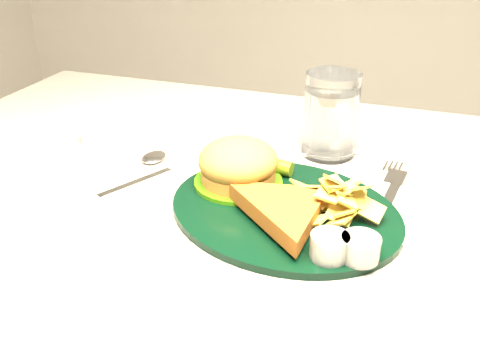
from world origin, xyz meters
name	(u,v)px	position (x,y,z in m)	size (l,w,h in m)	color
dinner_plate	(285,190)	(0.01, -0.02, 0.78)	(0.29, 0.24, 0.06)	black
water_glass	(331,115)	(0.03, 0.16, 0.81)	(0.08, 0.08, 0.12)	white
fork_napkin	(384,207)	(0.12, 0.02, 0.76)	(0.14, 0.19, 0.01)	white
spoon	(135,181)	(-0.19, -0.02, 0.76)	(0.04, 0.15, 0.01)	white
ramekin	(95,134)	(-0.32, 0.09, 0.76)	(0.04, 0.04, 0.03)	white
wrapped_straw	(309,155)	(0.01, 0.14, 0.75)	(0.18, 0.06, 0.01)	white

